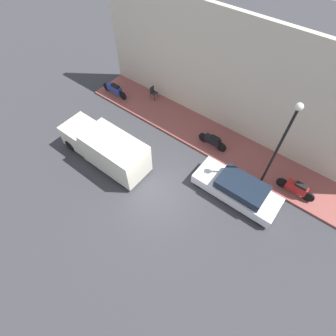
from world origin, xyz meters
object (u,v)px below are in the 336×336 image
delivery_van (105,147)px  motorcycle_blue (114,89)px  motorcycle_red (296,188)px  cafe_chair (153,92)px  parked_car (238,189)px  streetlamp (284,137)px  motorcycle_black (213,141)px

delivery_van → motorcycle_blue: bearing=40.1°
motorcycle_red → cafe_chair: bearing=82.2°
parked_car → cafe_chair: size_ratio=5.01×
delivery_van → cafe_chair: 5.82m
motorcycle_red → streetlamp: (-0.25, 1.64, 2.85)m
motorcycle_red → streetlamp: streetlamp is taller
motorcycle_red → streetlamp: size_ratio=0.38×
delivery_van → cafe_chair: delivery_van is taller
motorcycle_blue → streetlamp: streetlamp is taller
motorcycle_black → streetlamp: streetlamp is taller
parked_car → motorcycle_blue: 10.76m
motorcycle_blue → delivery_van: bearing=-139.9°
delivery_van → motorcycle_red: bearing=-65.6°
motorcycle_black → motorcycle_red: motorcycle_red is taller
motorcycle_black → motorcycle_red: (-0.17, -5.05, 0.03)m
delivery_van → streetlamp: 8.93m
motorcycle_red → parked_car: bearing=128.8°
motorcycle_black → streetlamp: 4.48m
parked_car → motorcycle_blue: size_ratio=2.08×
parked_car → cafe_chair: parked_car is taller
delivery_van → cafe_chair: size_ratio=6.14×
motorcycle_blue → motorcycle_black: motorcycle_blue is taller
delivery_van → parked_car: bearing=-71.4°
motorcycle_black → cafe_chair: size_ratio=2.10×
parked_car → motorcycle_black: parked_car is taller
motorcycle_blue → cafe_chair: 2.70m
streetlamp → cafe_chair: size_ratio=5.91×
streetlamp → cafe_chair: bearing=79.2°
motorcycle_blue → cafe_chair: cafe_chair is taller
parked_car → motorcycle_red: (1.86, -2.31, 0.02)m
delivery_van → streetlamp: streetlamp is taller
delivery_van → motorcycle_black: delivery_van is taller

